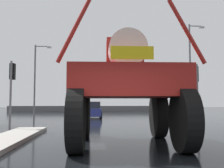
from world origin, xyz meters
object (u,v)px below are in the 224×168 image
oversize_sprayer (125,88)px  traffic_signal_near_left (12,80)px  streetlight_far_right (191,66)px  sedan_ahead (92,110)px  streetlight_far_left (36,76)px  traffic_signal_near_right (196,82)px

oversize_sprayer → traffic_signal_near_left: bearing=49.6°
oversize_sprayer → streetlight_far_right: bearing=-26.6°
traffic_signal_near_left → oversize_sprayer: bearing=-41.6°
oversize_sprayer → sedan_ahead: bearing=5.9°
sedan_ahead → streetlight_far_left: (-6.22, 4.10, 3.66)m
traffic_signal_near_right → traffic_signal_near_left: bearing=-180.0°
oversize_sprayer → sedan_ahead: oversize_sprayer is taller
traffic_signal_near_right → streetlight_far_left: (-11.96, 15.57, 1.83)m
streetlight_far_left → streetlight_far_right: size_ratio=0.87×
traffic_signal_near_left → streetlight_far_right: bearing=38.4°
traffic_signal_near_right → streetlight_far_right: (3.76, 10.69, 2.39)m
oversize_sprayer → streetlight_far_left: size_ratio=0.68×
streetlight_far_left → streetlight_far_right: bearing=-17.2°
oversize_sprayer → traffic_signal_near_left: size_ratio=1.50×
streetlight_far_left → oversize_sprayer: bearing=-69.6°
traffic_signal_near_left → streetlight_far_right: streetlight_far_right is taller
streetlight_far_right → traffic_signal_near_left: bearing=-141.6°
oversize_sprayer → traffic_signal_near_right: 6.51m
traffic_signal_near_right → streetlight_far_right: 11.58m
oversize_sprayer → traffic_signal_near_left: (-5.35, 4.75, 0.66)m
sedan_ahead → streetlight_far_right: 10.42m
traffic_signal_near_left → streetlight_far_left: streetlight_far_left is taller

